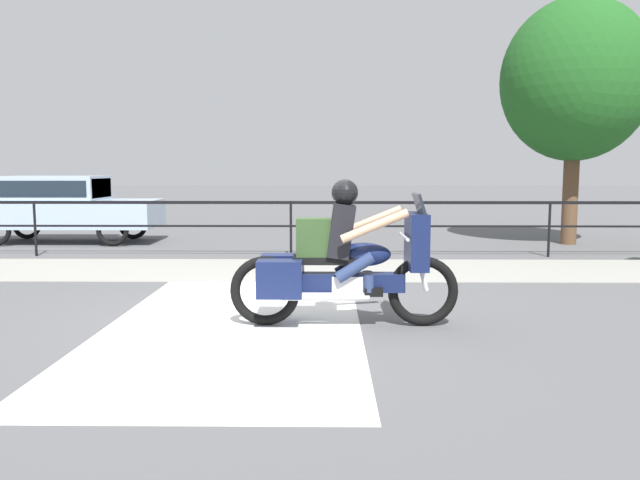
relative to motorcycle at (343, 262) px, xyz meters
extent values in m
plane|color=#565659|center=(-0.89, 0.45, -0.72)|extent=(120.00, 120.00, 0.00)
cube|color=#99968E|center=(-0.89, 3.85, -0.71)|extent=(44.00, 2.40, 0.01)
cube|color=silver|center=(-1.20, 0.25, -0.71)|extent=(2.80, 6.00, 0.01)
cube|color=black|center=(-0.89, 5.51, 0.36)|extent=(36.00, 0.04, 0.06)
cube|color=black|center=(-0.89, 5.51, -0.11)|extent=(36.00, 0.03, 0.04)
cylinder|color=black|center=(-5.99, 5.51, -0.16)|extent=(0.05, 0.05, 1.10)
cylinder|color=black|center=(-0.89, 5.51, -0.16)|extent=(0.05, 0.05, 1.10)
cylinder|color=black|center=(4.21, 5.51, -0.16)|extent=(0.05, 0.05, 1.10)
torus|color=black|center=(0.89, 0.00, -0.33)|extent=(0.78, 0.11, 0.78)
torus|color=black|center=(-0.86, 0.00, -0.33)|extent=(0.78, 0.11, 0.78)
cube|color=#141E47|center=(0.02, 0.00, -0.23)|extent=(1.33, 0.22, 0.20)
cube|color=silver|center=(0.05, 0.00, -0.28)|extent=(0.34, 0.26, 0.26)
ellipsoid|color=#141E47|center=(0.23, 0.00, 0.08)|extent=(0.61, 0.30, 0.26)
cube|color=black|center=(-0.16, 0.00, 0.02)|extent=(0.77, 0.28, 0.08)
cube|color=#141E47|center=(0.81, 0.00, 0.23)|extent=(0.20, 0.61, 0.61)
cube|color=#1E232B|center=(0.83, 0.00, 0.64)|extent=(0.10, 0.52, 0.24)
cylinder|color=silver|center=(0.67, 0.00, 0.28)|extent=(0.04, 0.70, 0.04)
cylinder|color=silver|center=(-0.19, -0.16, -0.36)|extent=(0.96, 0.09, 0.09)
cube|color=#141E47|center=(-0.68, -0.24, -0.15)|extent=(0.48, 0.28, 0.40)
cube|color=#141E47|center=(-0.68, 0.24, -0.15)|extent=(0.48, 0.28, 0.40)
cylinder|color=silver|center=(0.86, 0.00, -0.05)|extent=(0.19, 0.06, 0.56)
cube|color=black|center=(-0.02, 0.00, 0.34)|extent=(0.32, 0.36, 0.61)
sphere|color=tan|center=(0.02, 0.00, 0.74)|extent=(0.23, 0.23, 0.23)
sphere|color=black|center=(0.02, 0.00, 0.76)|extent=(0.29, 0.29, 0.29)
cylinder|color=navy|center=(0.13, -0.15, -0.04)|extent=(0.44, 0.13, 0.34)
cylinder|color=navy|center=(0.28, -0.15, -0.22)|extent=(0.11, 0.11, 0.18)
cube|color=black|center=(0.33, -0.15, -0.31)|extent=(0.20, 0.10, 0.09)
cylinder|color=navy|center=(0.13, 0.15, -0.04)|extent=(0.44, 0.13, 0.34)
cylinder|color=navy|center=(0.28, 0.15, -0.22)|extent=(0.11, 0.11, 0.18)
cube|color=black|center=(0.33, 0.15, -0.31)|extent=(0.20, 0.10, 0.09)
cylinder|color=tan|center=(0.32, -0.30, 0.42)|extent=(0.72, 0.09, 0.36)
cylinder|color=tan|center=(0.32, 0.30, 0.42)|extent=(0.72, 0.09, 0.36)
cube|color=#2D4723|center=(-0.32, 0.00, 0.26)|extent=(0.37, 0.25, 0.43)
cube|color=#9EB2C6|center=(-6.33, 7.83, -0.03)|extent=(4.28, 1.61, 0.64)
cube|color=#9EB2C6|center=(-6.59, 7.83, 0.57)|extent=(2.23, 1.42, 0.56)
cube|color=#19232D|center=(-5.49, 7.83, 0.57)|extent=(0.04, 1.26, 0.45)
cube|color=#19232D|center=(-6.59, 7.83, 0.57)|extent=(2.05, 1.45, 0.37)
torus|color=black|center=(-5.00, 7.09, -0.35)|extent=(0.74, 0.11, 0.74)
torus|color=black|center=(-5.00, 8.57, -0.35)|extent=(0.74, 0.11, 0.74)
torus|color=black|center=(-7.66, 8.57, -0.35)|extent=(0.74, 0.11, 0.74)
cylinder|color=brown|center=(5.42, 7.65, 0.47)|extent=(0.35, 0.35, 2.37)
ellipsoid|color=#1E561E|center=(5.42, 7.65, 3.01)|extent=(3.31, 3.31, 3.64)
camera|label=1|loc=(-0.17, -6.77, 1.01)|focal=35.00mm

